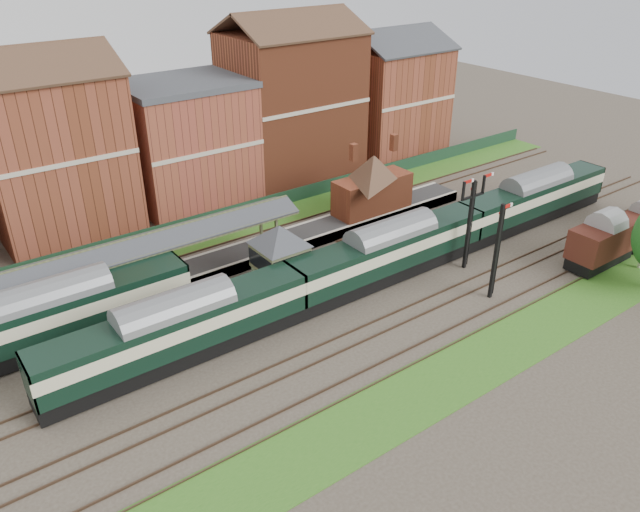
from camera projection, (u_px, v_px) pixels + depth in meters
ground at (336, 299)px, 49.13m from camera, size 160.00×160.00×0.00m
grass_back at (235, 228)px, 60.48m from camera, size 90.00×4.50×0.06m
grass_front at (448, 377)px, 40.60m from camera, size 90.00×5.00×0.06m
fence at (225, 215)px, 61.57m from camera, size 90.00×0.12×1.50m
platform at (220, 264)px, 53.21m from camera, size 55.00×3.40×1.00m
signal_box at (280, 258)px, 48.37m from camera, size 5.40×5.40×6.00m
brick_hut at (359, 253)px, 53.50m from camera, size 3.20×2.64×2.94m
station_building at (373, 182)px, 60.47m from camera, size 8.10×8.10×5.90m
canopy at (147, 239)px, 48.15m from camera, size 26.00×3.89×4.08m
semaphore_bracket at (470, 218)px, 51.47m from camera, size 3.60×0.25×8.18m
semaphore_siding at (497, 250)px, 47.45m from camera, size 1.23×0.25×8.00m
town_backdrop at (186, 136)px, 63.50m from camera, size 69.00×10.00×16.00m
dmu_train at (390, 251)px, 50.86m from camera, size 56.55×2.97×4.34m
platform_railcar at (56, 315)px, 42.53m from camera, size 18.78×2.96×4.32m
goods_van_a at (602, 242)px, 53.04m from camera, size 6.51×2.82×3.95m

